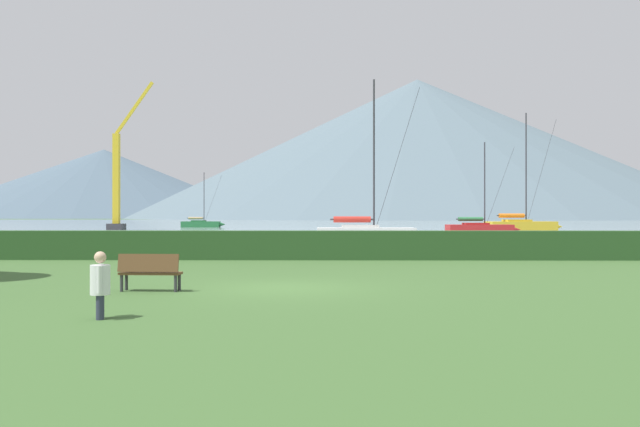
# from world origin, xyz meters

# --- Properties ---
(ground_plane) EXTENTS (1000.00, 1000.00, 0.00)m
(ground_plane) POSITION_xyz_m (0.00, 0.00, 0.00)
(ground_plane) COLOR #3D602D
(harbor_water) EXTENTS (320.00, 246.00, 0.00)m
(harbor_water) POSITION_xyz_m (0.00, 137.00, 0.00)
(harbor_water) COLOR #8C9EA3
(harbor_water) RESTS_ON ground_plane
(hedge_line) EXTENTS (80.00, 1.20, 1.24)m
(hedge_line) POSITION_xyz_m (0.00, 11.00, 0.62)
(hedge_line) COLOR #284C23
(hedge_line) RESTS_ON ground_plane
(sailboat_slip_3) EXTENTS (6.82, 2.07, 8.57)m
(sailboat_slip_3) POSITION_xyz_m (-18.75, 83.73, 0.57)
(sailboat_slip_3) COLOR #236B38
(sailboat_slip_3) RESTS_ON harbor_water
(sailboat_slip_4) EXTENTS (7.73, 2.42, 11.20)m
(sailboat_slip_4) POSITION_xyz_m (3.78, 27.28, 0.65)
(sailboat_slip_4) COLOR white
(sailboat_slip_4) RESTS_ON harbor_water
(sailboat_slip_5) EXTENTS (7.34, 2.58, 9.02)m
(sailboat_slip_5) POSITION_xyz_m (15.92, 46.29, 0.60)
(sailboat_slip_5) COLOR red
(sailboat_slip_5) RESTS_ON harbor_water
(sailboat_slip_6) EXTENTS (8.99, 3.67, 13.38)m
(sailboat_slip_6) POSITION_xyz_m (22.77, 55.84, 0.76)
(sailboat_slip_6) COLOR gold
(sailboat_slip_6) RESTS_ON harbor_water
(park_bench_under_tree) EXTENTS (1.56, 0.55, 0.95)m
(park_bench_under_tree) POSITION_xyz_m (-3.34, -0.82, 0.53)
(park_bench_under_tree) COLOR brown
(park_bench_under_tree) RESTS_ON ground_plane
(person_seated_viewer) EXTENTS (0.36, 0.55, 1.25)m
(person_seated_viewer) POSITION_xyz_m (-3.07, -5.13, 0.69)
(person_seated_viewer) COLOR #2D3347
(person_seated_viewer) RESTS_ON ground_plane
(dock_crane) EXTENTS (5.86, 2.00, 19.31)m
(dock_crane) POSITION_xyz_m (-26.31, 66.84, 5.78)
(dock_crane) COLOR #333338
(dock_crane) RESTS_ON ground_plane
(distant_hill_west_ridge) EXTENTS (337.93, 337.93, 83.03)m
(distant_hill_west_ridge) POSITION_xyz_m (54.01, 370.65, 41.51)
(distant_hill_west_ridge) COLOR slate
(distant_hill_west_ridge) RESTS_ON ground_plane
(distant_hill_central_peak) EXTENTS (228.26, 228.26, 45.70)m
(distant_hill_central_peak) POSITION_xyz_m (-149.24, 413.03, 22.85)
(distant_hill_central_peak) COLOR #4C6070
(distant_hill_central_peak) RESTS_ON ground_plane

